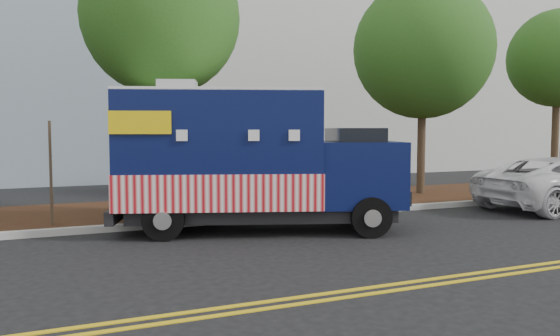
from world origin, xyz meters
name	(u,v)px	position (x,y,z in m)	size (l,w,h in m)	color
ground	(202,237)	(0.00, 0.00, 0.00)	(120.00, 120.00, 0.00)	black
curb	(186,223)	(0.00, 1.40, 0.07)	(120.00, 0.18, 0.15)	#9E9E99
mulch_strip	(166,211)	(0.00, 3.50, 0.07)	(120.00, 4.00, 0.15)	black
centerline_near	(294,298)	(0.00, -4.45, 0.01)	(120.00, 0.10, 0.01)	gold
centerline_far	(303,303)	(0.00, -4.70, 0.01)	(120.00, 0.10, 0.01)	gold
tree_b	(161,17)	(-0.17, 2.96, 4.99)	(3.91, 3.91, 6.95)	#38281C
tree_c	(423,50)	(8.31, 3.56, 4.77)	(4.44, 4.44, 7.00)	#38281C
tree_d	(558,59)	(14.49, 3.66, 4.81)	(3.56, 3.56, 6.61)	#38281C
sign_post	(51,177)	(-2.81, 1.88, 1.20)	(0.06, 0.06, 2.40)	#473828
food_truck	(245,163)	(1.09, 0.40, 1.47)	(6.54, 4.13, 3.25)	black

